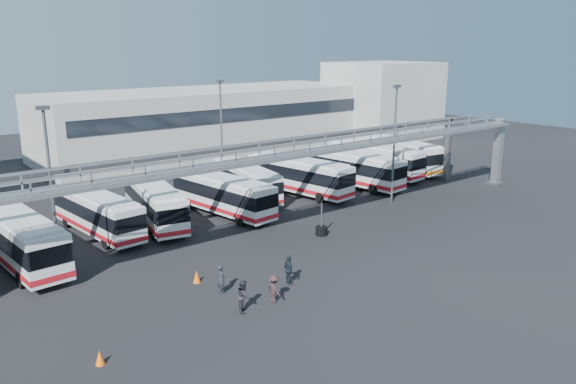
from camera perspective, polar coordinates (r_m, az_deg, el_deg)
ground at (r=37.30m, az=6.27°, el=-6.48°), size 140.00×140.00×0.00m
gantry at (r=39.96m, az=0.58°, el=3.28°), size 51.40×5.15×7.10m
warehouse at (r=73.12m, az=-8.05°, el=7.17°), size 42.00×14.00×8.00m
building_right at (r=84.78m, az=9.59°, el=9.15°), size 14.00×12.00×11.00m
light_pole_left at (r=34.57m, az=-22.92°, el=0.65°), size 0.70×0.35×10.21m
light_pole_mid at (r=48.98m, az=10.76°, el=5.41°), size 0.70×0.35×10.21m
light_pole_back at (r=55.21m, az=-6.79°, el=6.60°), size 0.70×0.35×10.21m
bus_1 at (r=38.76m, az=-25.71°, el=-4.17°), size 3.35×11.23×3.37m
bus_2 at (r=42.93m, az=-18.81°, el=-1.94°), size 3.26×10.32×3.08m
bus_3 at (r=44.22m, az=-13.39°, el=-1.00°), size 4.42×10.75×3.18m
bus_4 at (r=45.77m, az=-6.62°, el=-0.16°), size 3.68×10.68×3.18m
bus_5 at (r=50.48m, az=-4.29°, el=1.21°), size 3.85×10.20×3.02m
bus_6 at (r=51.70m, az=1.15°, el=1.77°), size 4.17×11.28×3.35m
bus_7 at (r=55.02m, az=6.51°, el=2.47°), size 3.83×11.24×3.35m
bus_8 at (r=59.52m, az=8.76°, el=3.32°), size 3.52×11.17×3.34m
bus_9 at (r=62.94m, az=11.44°, el=3.83°), size 4.15×11.32×3.36m
pedestrian_a at (r=31.72m, az=-6.81°, el=-8.78°), size 0.50×0.67×1.69m
pedestrian_b at (r=29.58m, az=-4.52°, el=-10.49°), size 1.02×1.06×1.73m
pedestrian_c at (r=30.45m, az=-1.42°, el=-9.83°), size 0.62×1.04×1.58m
pedestrian_d at (r=32.62m, az=0.08°, el=-7.93°), size 0.65×1.10×1.75m
cone_left at (r=26.59m, az=-18.57°, el=-15.64°), size 0.53×0.53×0.67m
cone_right at (r=33.48m, az=-9.26°, el=-8.47°), size 0.60×0.60×0.72m
tire_stack at (r=40.93m, az=3.41°, el=-3.87°), size 0.85×0.85×2.43m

